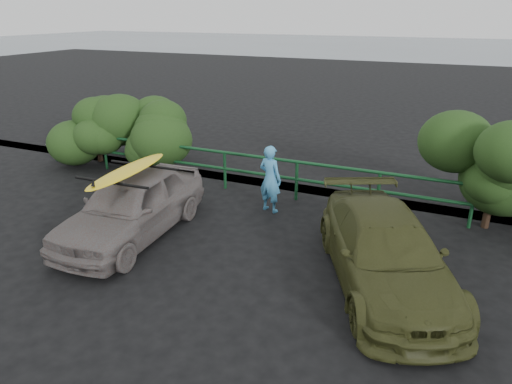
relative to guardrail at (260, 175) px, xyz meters
The scene contains 10 objects.
ground 5.03m from the guardrail, 90.00° to the right, with size 80.00×80.00×0.00m, color black.
ocean 55.00m from the guardrail, 90.00° to the left, with size 200.00×200.00×0.00m, color slate.
guardrail is the anchor object (origin of this frame).
shrub_left 4.84m from the guardrail, behind, with size 3.20×2.40×1.90m, color #244218, non-canonical shape.
shrub_right 5.07m from the guardrail, ahead, with size 3.20×2.40×2.38m, color #244218, non-canonical shape.
sedan 3.55m from the guardrail, 115.25° to the right, with size 1.60×3.98×1.36m, color slate.
olive_vehicle 4.69m from the guardrail, 39.59° to the right, with size 1.75×4.30×1.25m, color #3D411C.
man 1.13m from the guardrail, 53.89° to the right, with size 0.59×0.38×1.61m, color #469BD2.
roof_rack 3.65m from the guardrail, 115.25° to the right, with size 1.67×1.17×0.06m, color black, non-canonical shape.
surfboard 3.67m from the guardrail, 115.25° to the right, with size 0.52×2.50×0.07m, color yellow.
Camera 1 is at (4.33, -5.14, 4.45)m, focal length 32.00 mm.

